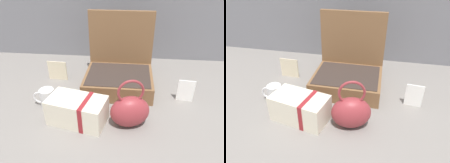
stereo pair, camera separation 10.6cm
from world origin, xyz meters
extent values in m
plane|color=slate|center=(0.00, 0.00, 0.00)|extent=(6.00, 6.00, 0.00)
cube|color=brown|center=(0.05, 0.11, 0.05)|extent=(0.38, 0.30, 0.09)
cube|color=#332823|center=(0.05, 0.11, 0.09)|extent=(0.35, 0.27, 0.00)
cube|color=brown|center=(0.05, 0.27, 0.20)|extent=(0.38, 0.02, 0.41)
ellipsoid|color=maroon|center=(0.12, -0.19, 0.07)|extent=(0.20, 0.15, 0.15)
torus|color=maroon|center=(0.12, -0.19, 0.18)|extent=(0.12, 0.04, 0.12)
cube|color=beige|center=(-0.12, -0.19, 0.06)|extent=(0.28, 0.19, 0.12)
cube|color=maroon|center=(-0.07, -0.20, 0.06)|extent=(0.05, 0.15, 0.13)
cylinder|color=silver|center=(-0.30, -0.09, 0.05)|extent=(0.07, 0.07, 0.10)
torus|color=silver|center=(-0.34, -0.09, 0.05)|extent=(0.07, 0.01, 0.07)
cube|color=white|center=(0.41, 0.02, 0.06)|extent=(0.08, 0.02, 0.12)
cube|color=beige|center=(-0.33, 0.18, 0.06)|extent=(0.12, 0.01, 0.12)
camera|label=1|loc=(0.11, -0.93, 0.67)|focal=33.83mm
camera|label=2|loc=(0.22, -0.91, 0.67)|focal=33.83mm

